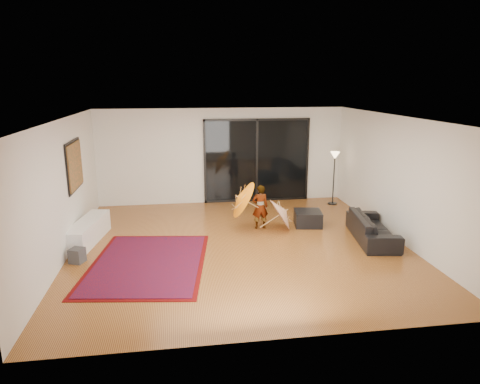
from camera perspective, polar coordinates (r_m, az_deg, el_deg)
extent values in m
plane|color=#A1662C|center=(9.24, -0.02, -7.12)|extent=(7.00, 7.00, 0.00)
plane|color=white|center=(8.62, -0.02, 9.82)|extent=(7.00, 7.00, 0.00)
plane|color=silver|center=(12.24, -2.40, 4.81)|extent=(7.00, 0.00, 7.00)
plane|color=silver|center=(5.55, 5.26, -7.27)|extent=(7.00, 0.00, 7.00)
plane|color=silver|center=(9.03, -22.57, 0.23)|extent=(0.00, 7.00, 7.00)
plane|color=silver|center=(9.95, 20.36, 1.67)|extent=(0.00, 7.00, 7.00)
cube|color=black|center=(12.38, 2.24, 4.22)|extent=(3.00, 0.04, 2.40)
cube|color=black|center=(12.20, 2.32, 9.62)|extent=(3.06, 0.06, 0.06)
cube|color=black|center=(12.62, 2.21, -1.03)|extent=(3.06, 0.06, 0.06)
cube|color=black|center=(12.36, 2.26, 4.20)|extent=(0.06, 0.06, 2.40)
cube|color=black|center=(9.92, -21.24, 3.32)|extent=(0.02, 1.28, 1.08)
cube|color=#1B452E|center=(9.91, -21.13, 3.33)|extent=(0.03, 1.18, 0.98)
cube|color=white|center=(9.93, -19.61, -4.96)|extent=(0.71, 1.77, 0.48)
cube|color=#424244|center=(8.93, -20.90, -7.91)|extent=(0.33, 0.33, 0.29)
cube|color=#520707|center=(8.55, -12.17, -9.27)|extent=(2.53, 3.26, 0.01)
cube|color=maroon|center=(8.54, -12.17, -9.23)|extent=(2.35, 3.08, 0.02)
imported|color=black|center=(9.90, 17.25, -4.58)|extent=(1.03, 1.99, 0.55)
cube|color=black|center=(10.55, 9.03, -3.48)|extent=(0.73, 0.73, 0.36)
cylinder|color=black|center=(12.57, 12.21, -1.49)|extent=(0.26, 0.26, 0.03)
cylinder|color=black|center=(12.41, 12.38, 1.53)|extent=(0.03, 0.03, 1.39)
cone|color=#FFD899|center=(12.27, 12.56, 4.78)|extent=(0.26, 0.26, 0.20)
imported|color=#999999|center=(10.13, 2.70, -2.00)|extent=(0.40, 0.27, 1.06)
cone|color=orange|center=(9.94, -0.34, -1.08)|extent=(0.62, 0.93, 0.89)
cylinder|color=tan|center=(10.04, -0.34, -2.92)|extent=(0.44, 0.02, 0.27)
cylinder|color=tan|center=(9.91, -0.35, -0.49)|extent=(0.06, 0.02, 0.05)
cone|color=white|center=(10.13, 6.20, -2.22)|extent=(0.62, 0.85, 0.82)
cylinder|color=tan|center=(10.24, 6.14, -4.20)|extent=(0.48, 0.02, 0.31)
cylinder|color=tan|center=(10.10, 6.21, -1.60)|extent=(0.06, 0.02, 0.05)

